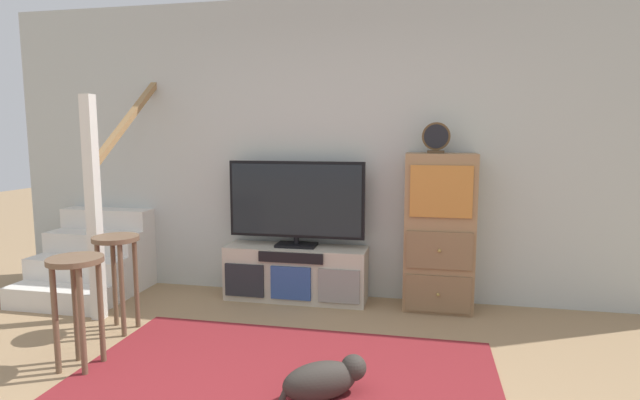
{
  "coord_description": "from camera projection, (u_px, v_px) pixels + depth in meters",
  "views": [
    {
      "loc": [
        0.82,
        -2.12,
        1.49
      ],
      "look_at": [
        -0.01,
        1.88,
        0.96
      ],
      "focal_mm": 28.38,
      "sensor_mm": 36.0,
      "label": 1
    }
  ],
  "objects": [
    {
      "name": "back_wall",
      "position": [
        334.0,
        150.0,
        4.63
      ],
      "size": [
        6.4,
        0.12,
        2.7
      ],
      "primitive_type": "cube",
      "color": "#B2B7B2",
      "rests_on": "ground_plane"
    },
    {
      "name": "media_console",
      "position": [
        296.0,
        273.0,
        4.57
      ],
      "size": [
        1.28,
        0.38,
        0.49
      ],
      "color": "#BCB29E",
      "rests_on": "ground_plane"
    },
    {
      "name": "bar_stool_far",
      "position": [
        117.0,
        261.0,
        3.8
      ],
      "size": [
        0.34,
        0.34,
        0.74
      ],
      "color": "brown",
      "rests_on": "ground_plane"
    },
    {
      "name": "staircase",
      "position": [
        105.0,
        249.0,
        4.96
      ],
      "size": [
        1.0,
        1.36,
        2.2
      ],
      "color": "silver",
      "rests_on": "ground_plane"
    },
    {
      "name": "area_rug",
      "position": [
        278.0,
        387.0,
        3.0
      ],
      "size": [
        2.6,
        1.8,
        0.01
      ],
      "primitive_type": "cube",
      "color": "maroon",
      "rests_on": "ground_plane"
    },
    {
      "name": "television",
      "position": [
        296.0,
        201.0,
        4.51
      ],
      "size": [
        1.23,
        0.22,
        0.77
      ],
      "color": "black",
      "rests_on": "media_console"
    },
    {
      "name": "side_cabinet",
      "position": [
        439.0,
        233.0,
        4.27
      ],
      "size": [
        0.58,
        0.38,
        1.34
      ],
      "color": "#93704C",
      "rests_on": "ground_plane"
    },
    {
      "name": "desk_clock",
      "position": [
        436.0,
        138.0,
        4.17
      ],
      "size": [
        0.23,
        0.08,
        0.25
      ],
      "color": "#4C3823",
      "rests_on": "side_cabinet"
    },
    {
      "name": "bar_stool_near",
      "position": [
        77.0,
        287.0,
        3.18
      ],
      "size": [
        0.34,
        0.34,
        0.73
      ],
      "color": "brown",
      "rests_on": "ground_plane"
    },
    {
      "name": "dog",
      "position": [
        325.0,
        379.0,
        2.86
      ],
      "size": [
        0.49,
        0.41,
        0.23
      ],
      "color": "#332D28",
      "rests_on": "ground_plane"
    }
  ]
}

